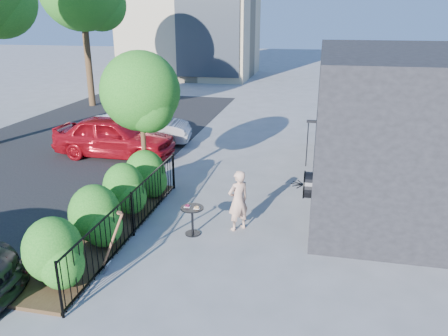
% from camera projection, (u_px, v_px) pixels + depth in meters
% --- Properties ---
extents(ground, '(120.00, 120.00, 0.00)m').
position_uv_depth(ground, '(196.00, 242.00, 9.91)').
color(ground, gray).
rests_on(ground, ground).
extents(shop_building, '(6.22, 9.00, 4.00)m').
position_uv_depth(shop_building, '(425.00, 123.00, 12.30)').
color(shop_building, black).
rests_on(shop_building, ground).
extents(fence, '(0.05, 6.05, 1.10)m').
position_uv_depth(fence, '(132.00, 214.00, 10.02)').
color(fence, black).
rests_on(fence, ground).
extents(planting_bed, '(1.30, 6.00, 0.08)m').
position_uv_depth(planting_bed, '(106.00, 231.00, 10.33)').
color(planting_bed, '#382616').
rests_on(planting_bed, ground).
extents(shrubs, '(1.10, 5.60, 1.24)m').
position_uv_depth(shrubs, '(110.00, 204.00, 10.19)').
color(shrubs, '#166017').
rests_on(shrubs, ground).
extents(patio_tree, '(2.20, 2.20, 3.94)m').
position_uv_depth(patio_tree, '(142.00, 96.00, 11.98)').
color(patio_tree, '#3F2B19').
rests_on(patio_tree, ground).
extents(street, '(9.00, 30.00, 0.01)m').
position_uv_depth(street, '(12.00, 175.00, 14.06)').
color(street, black).
rests_on(street, ground).
extents(cafe_table, '(0.54, 0.54, 0.73)m').
position_uv_depth(cafe_table, '(192.00, 216.00, 10.12)').
color(cafe_table, black).
rests_on(cafe_table, ground).
extents(woman, '(0.64, 0.63, 1.49)m').
position_uv_depth(woman, '(238.00, 201.00, 10.27)').
color(woman, '#D2A188').
rests_on(woman, ground).
extents(shovel, '(0.54, 0.18, 1.41)m').
position_uv_depth(shovel, '(112.00, 246.00, 8.51)').
color(shovel, brown).
rests_on(shovel, ground).
extents(car_red, '(4.38, 1.82, 1.48)m').
position_uv_depth(car_red, '(115.00, 137.00, 15.69)').
color(car_red, '#A80E19').
rests_on(car_red, ground).
extents(car_silver, '(4.20, 2.03, 1.33)m').
position_uv_depth(car_silver, '(139.00, 127.00, 17.36)').
color(car_silver, '#B7B7BC').
rests_on(car_silver, ground).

